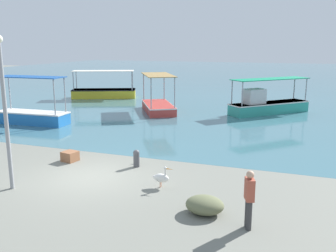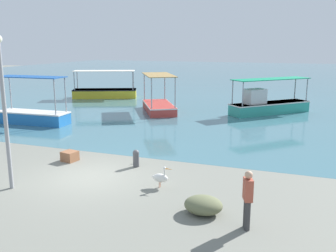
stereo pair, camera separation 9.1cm
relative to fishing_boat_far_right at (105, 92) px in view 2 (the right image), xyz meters
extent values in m
plane|color=slate|center=(10.25, -19.42, -0.56)|extent=(120.00, 120.00, 0.00)
cube|color=#3E6C79|center=(10.25, 28.58, -0.56)|extent=(110.00, 90.00, 0.00)
cube|color=gold|center=(0.00, 0.00, -0.15)|extent=(6.12, 3.92, 0.81)
cube|color=black|center=(0.00, 0.00, 0.21)|extent=(6.17, 3.97, 0.08)
cylinder|color=#99999E|center=(-2.19, -1.75, 1.11)|extent=(0.08, 0.08, 1.71)
cylinder|color=#99999E|center=(-2.78, -0.34, 1.11)|extent=(0.08, 0.08, 1.71)
cylinder|color=#99999E|center=(2.78, 0.34, 1.11)|extent=(0.08, 0.08, 1.71)
cylinder|color=#99999E|center=(2.19, 1.75, 1.11)|extent=(0.08, 0.08, 1.71)
cube|color=beige|center=(0.00, 0.00, 1.98)|extent=(5.97, 3.93, 0.05)
cube|color=#216BB7|center=(1.53, -12.04, -0.16)|extent=(4.76, 1.61, 0.79)
cube|color=silver|center=(1.53, -12.04, 0.19)|extent=(4.81, 1.65, 0.08)
cylinder|color=#99999E|center=(-0.60, -11.55, 1.33)|extent=(0.08, 0.08, 2.19)
cylinder|color=#99999E|center=(3.65, -12.52, 1.33)|extent=(0.08, 0.08, 2.19)
cylinder|color=#99999E|center=(3.60, -11.36, 1.33)|extent=(0.08, 0.08, 2.19)
cube|color=#1B498F|center=(1.53, -12.04, 2.45)|extent=(4.57, 1.70, 0.05)
cube|color=teal|center=(15.53, -3.09, -0.15)|extent=(5.52, 5.55, 0.81)
cube|color=silver|center=(15.53, -3.09, 0.21)|extent=(5.57, 5.61, 0.08)
cylinder|color=#99999E|center=(17.16, -0.58, 1.10)|extent=(0.08, 0.08, 1.70)
cylinder|color=#99999E|center=(18.03, -1.44, 1.10)|extent=(0.08, 0.08, 1.70)
cylinder|color=#99999E|center=(13.03, -4.75, 1.10)|extent=(0.08, 0.08, 1.70)
cylinder|color=#99999E|center=(13.90, -5.61, 1.10)|extent=(0.08, 0.08, 1.70)
cube|color=#0D7C54|center=(15.53, -3.09, 1.98)|extent=(5.45, 5.48, 0.05)
cube|color=silver|center=(14.52, -4.11, 0.79)|extent=(1.74, 1.75, 1.07)
cube|color=#BE3A33|center=(7.57, -5.26, -0.25)|extent=(4.06, 5.10, 0.61)
cube|color=silver|center=(7.57, -5.26, 0.01)|extent=(4.11, 5.15, 0.08)
cylinder|color=#99999E|center=(5.77, -3.83, 1.13)|extent=(0.08, 0.08, 2.15)
cylinder|color=#99999E|center=(7.21, -2.99, 1.13)|extent=(0.08, 0.08, 2.15)
cylinder|color=#99999E|center=(7.93, -7.54, 1.13)|extent=(0.08, 0.08, 2.15)
cylinder|color=#99999E|center=(9.37, -6.70, 1.13)|extent=(0.08, 0.08, 2.15)
cube|color=olive|center=(7.57, -5.26, 2.23)|extent=(4.04, 4.98, 0.05)
cylinder|color=#E0997A|center=(13.18, -19.44, -0.45)|extent=(0.03, 0.03, 0.22)
cylinder|color=#E0997A|center=(13.18, -19.54, -0.45)|extent=(0.03, 0.03, 0.22)
ellipsoid|color=white|center=(13.21, -19.49, -0.21)|extent=(0.57, 0.30, 0.32)
ellipsoid|color=white|center=(12.96, -19.49, -0.19)|extent=(0.16, 0.13, 0.10)
cylinder|color=white|center=(13.36, -19.50, 0.02)|extent=(0.07, 0.07, 0.26)
sphere|color=white|center=(13.36, -19.50, 0.18)|extent=(0.11, 0.11, 0.11)
cone|color=#E5933F|center=(13.53, -19.51, 0.17)|extent=(0.30, 0.07, 0.06)
cylinder|color=gray|center=(8.23, -21.37, 1.98)|extent=(0.14, 0.14, 5.09)
cylinder|color=#47474C|center=(11.41, -17.68, -0.28)|extent=(0.26, 0.26, 0.57)
sphere|color=#4C4C51|center=(11.41, -17.68, 0.04)|extent=(0.27, 0.27, 0.27)
cylinder|color=#363536|center=(16.59, -21.61, -0.14)|extent=(0.16, 0.16, 0.85)
cylinder|color=#363536|center=(16.53, -21.44, -0.14)|extent=(0.16, 0.16, 0.85)
cube|color=#A64A38|center=(16.56, -21.53, 0.60)|extent=(0.34, 0.45, 0.62)
sphere|color=tan|center=(16.56, -21.53, 1.02)|extent=(0.22, 0.22, 0.22)
ellipsoid|color=#636847|center=(15.19, -21.01, -0.29)|extent=(1.18, 1.00, 0.54)
cube|color=#905C3C|center=(8.33, -17.95, -0.35)|extent=(0.70, 0.68, 0.43)
cylinder|color=#3F7F4C|center=(11.23, -17.24, -0.46)|extent=(0.07, 0.07, 0.20)
cylinder|color=#3F7F4C|center=(11.23, -17.24, -0.33)|extent=(0.03, 0.03, 0.07)
camera|label=1|loc=(17.70, -31.32, 4.49)|focal=40.00mm
camera|label=2|loc=(17.78, -31.28, 4.49)|focal=40.00mm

